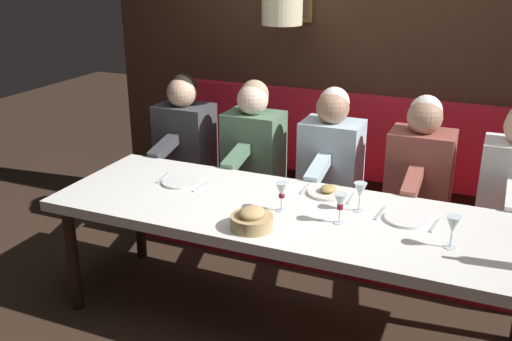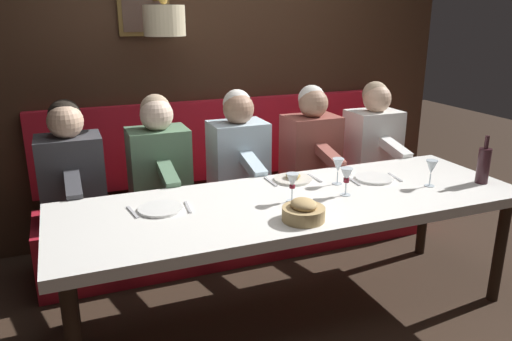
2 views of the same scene
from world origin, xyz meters
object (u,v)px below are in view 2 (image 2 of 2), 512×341
(diner_nearest, at_px, (373,135))
(wine_glass_2, at_px, (338,166))
(wine_glass_1, at_px, (431,168))
(bread_bowl, at_px, (304,211))
(wine_glass_3, at_px, (292,182))
(diner_far, at_px, (159,157))
(diner_near, at_px, (311,141))
(diner_middle, at_px, (238,149))
(diner_farthest, at_px, (71,166))
(dining_table, at_px, (295,209))
(wine_glass_0, at_px, (346,176))
(wine_bottle, at_px, (483,165))

(diner_nearest, relative_size, wine_glass_2, 4.82)
(wine_glass_1, xyz_separation_m, bread_bowl, (-0.18, 0.95, -0.07))
(wine_glass_3, bearing_deg, diner_far, 31.79)
(diner_far, bearing_deg, diner_near, -90.00)
(diner_middle, bearing_deg, wine_glass_1, -138.27)
(diner_farthest, bearing_deg, wine_glass_1, -116.07)
(diner_near, height_order, wine_glass_2, diner_near)
(diner_middle, xyz_separation_m, wine_glass_1, (-0.99, -0.88, 0.04))
(dining_table, height_order, diner_near, diner_near)
(wine_glass_1, bearing_deg, diner_farthest, 63.93)
(dining_table, bearing_deg, wine_glass_2, -69.01)
(wine_glass_2, height_order, wine_glass_3, same)
(wine_glass_3, bearing_deg, wine_glass_1, -95.05)
(wine_glass_3, relative_size, bread_bowl, 0.75)
(dining_table, distance_m, wine_glass_3, 0.18)
(diner_far, xyz_separation_m, wine_glass_2, (-0.75, -0.95, 0.04))
(diner_far, height_order, bread_bowl, diner_far)
(diner_middle, distance_m, diner_far, 0.57)
(diner_farthest, bearing_deg, diner_near, -90.00)
(dining_table, height_order, diner_middle, diner_middle)
(diner_nearest, xyz_separation_m, wine_glass_3, (-0.91, 1.16, 0.04))
(diner_near, distance_m, wine_glass_1, 1.03)
(wine_glass_0, height_order, bread_bowl, wine_glass_0)
(diner_near, xyz_separation_m, diner_farthest, (0.00, 1.73, 0.00))
(dining_table, xyz_separation_m, wine_glass_3, (-0.03, 0.04, 0.18))
(wine_glass_1, bearing_deg, diner_far, 55.82)
(diner_nearest, distance_m, diner_far, 1.73)
(wine_bottle, height_order, bread_bowl, wine_bottle)
(bread_bowl, bearing_deg, diner_middle, -3.51)
(diner_near, xyz_separation_m, diner_middle, (0.00, 0.59, 0.00))
(bread_bowl, bearing_deg, diner_far, 23.21)
(diner_middle, xyz_separation_m, diner_far, (0.00, 0.57, 0.00))
(diner_middle, distance_m, wine_glass_0, 0.99)
(diner_nearest, distance_m, diner_near, 0.56)
(wine_glass_1, height_order, wine_glass_3, same)
(wine_glass_3, bearing_deg, diner_farthest, 51.13)
(diner_near, bearing_deg, bread_bowl, 150.54)
(wine_glass_3, relative_size, wine_bottle, 0.55)
(wine_glass_1, relative_size, bread_bowl, 0.75)
(diner_middle, relative_size, diner_far, 1.00)
(diner_middle, bearing_deg, diner_near, -90.00)
(diner_middle, height_order, wine_glass_3, diner_middle)
(diner_nearest, relative_size, diner_far, 1.00)
(wine_glass_0, xyz_separation_m, wine_bottle, (-0.12, -0.90, 0.00))
(diner_nearest, bearing_deg, dining_table, 128.03)
(wine_glass_2, relative_size, wine_glass_3, 1.00)
(wine_glass_2, bearing_deg, diner_far, 51.98)
(diner_middle, bearing_deg, diner_nearest, -90.00)
(dining_table, relative_size, diner_middle, 3.41)
(dining_table, bearing_deg, wine_glass_3, 129.43)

